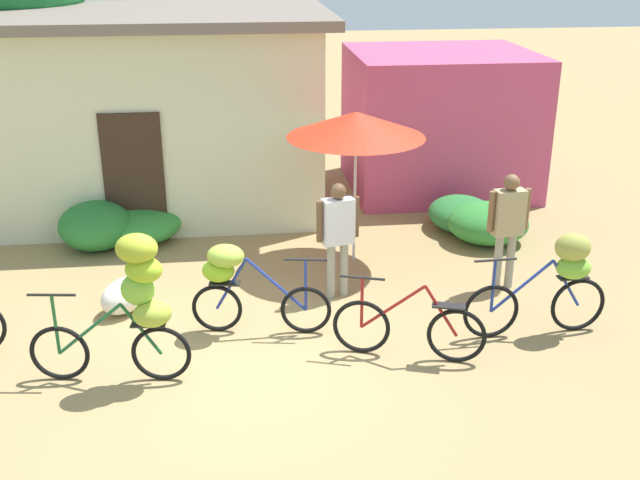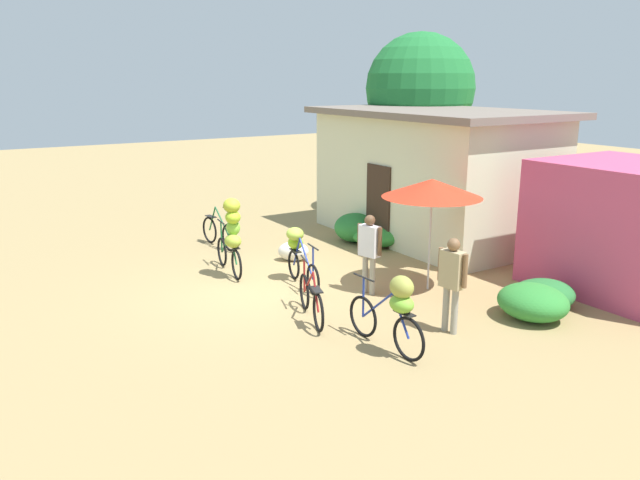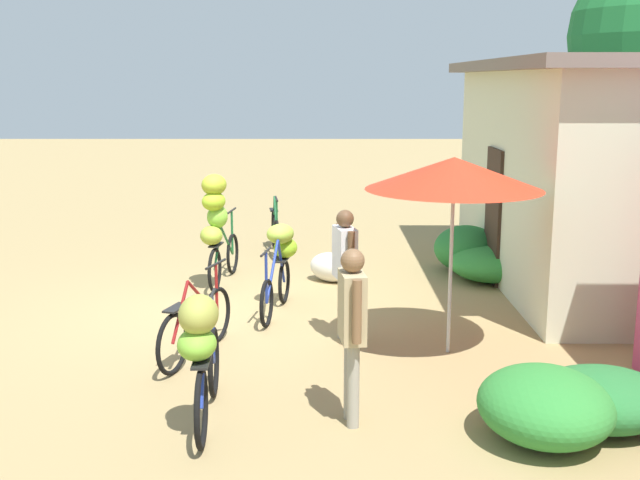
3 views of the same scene
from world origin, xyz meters
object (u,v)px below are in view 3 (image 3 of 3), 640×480
object	(u,v)px
bicycle_center_loaded	(280,257)
person_bystander	(345,262)
bicycle_leftmost	(275,232)
person_vendor	(352,319)
produce_sack	(331,267)
bicycle_near_pile	(217,221)
market_umbrella	(454,174)
bicycle_rightmost	(202,349)
building_low	(612,172)
bicycle_by_shop	(196,326)

from	to	relation	value
bicycle_center_loaded	person_bystander	bearing A→B (deg)	31.89
bicycle_leftmost	person_vendor	size ratio (longest dim) A/B	1.03
produce_sack	bicycle_near_pile	bearing A→B (deg)	-77.63
bicycle_leftmost	bicycle_near_pile	size ratio (longest dim) A/B	0.96
bicycle_near_pile	person_vendor	xyz separation A→B (m)	(4.59, 1.78, -0.03)
bicycle_center_loaded	bicycle_leftmost	bearing A→B (deg)	-175.58
person_vendor	person_bystander	world-z (taller)	person_vendor
bicycle_leftmost	bicycle_near_pile	bearing A→B (deg)	-16.63
market_umbrella	bicycle_rightmost	xyz separation A→B (m)	(2.00, -2.44, -1.26)
building_low	bicycle_leftmost	distance (m)	5.62
bicycle_center_loaded	person_vendor	distance (m)	3.65
building_low	bicycle_leftmost	bearing A→B (deg)	-110.79
bicycle_leftmost	person_bystander	world-z (taller)	person_bystander
bicycle_near_pile	bicycle_rightmost	distance (m)	4.79
building_low	bicycle_by_shop	bearing A→B (deg)	-59.52
bicycle_near_pile	produce_sack	xyz separation A→B (m)	(-0.36, 1.66, -0.78)
bicycle_by_shop	person_vendor	size ratio (longest dim) A/B	1.03
market_umbrella	bicycle_near_pile	xyz separation A→B (m)	(-2.76, -2.94, -1.01)
bicycle_by_shop	produce_sack	world-z (taller)	bicycle_by_shop
building_low	bicycle_rightmost	distance (m)	7.49
market_umbrella	bicycle_by_shop	bearing A→B (deg)	-86.67
market_umbrella	bicycle_near_pile	world-z (taller)	market_umbrella
bicycle_near_pile	bicycle_by_shop	bearing A→B (deg)	2.80
bicycle_center_loaded	person_bystander	world-z (taller)	person_bystander
bicycle_near_pile	bicycle_rightmost	world-z (taller)	bicycle_near_pile
building_low	person_bystander	world-z (taller)	building_low
bicycle_near_pile	building_low	bearing A→B (deg)	94.16
bicycle_center_loaded	market_umbrella	bearing A→B (deg)	48.98
market_umbrella	bicycle_near_pile	size ratio (longest dim) A/B	1.28
bicycle_rightmost	person_bystander	world-z (taller)	person_bystander
building_low	bicycle_near_pile	bearing A→B (deg)	-85.84
bicycle_rightmost	person_bystander	xyz separation A→B (m)	(-2.40, 1.29, 0.19)
bicycle_near_pile	bicycle_by_shop	distance (m)	2.99
bicycle_by_shop	person_bystander	xyz separation A→B (m)	(-0.57, 1.64, 0.58)
bicycle_leftmost	bicycle_rightmost	bearing A→B (deg)	-1.73
bicycle_center_loaded	bicycle_by_shop	distance (m)	2.07
bicycle_leftmost	person_vendor	xyz separation A→B (m)	(6.96, 1.07, 0.60)
bicycle_near_pile	bicycle_leftmost	bearing A→B (deg)	163.37
bicycle_leftmost	bicycle_rightmost	xyz separation A→B (m)	(7.12, -0.21, 0.38)
person_bystander	bicycle_by_shop	bearing A→B (deg)	-70.97
bicycle_rightmost	produce_sack	xyz separation A→B (m)	(-5.12, 1.17, -0.53)
building_low	bicycle_rightmost	size ratio (longest dim) A/B	3.59
bicycle_center_loaded	bicycle_rightmost	world-z (taller)	bicycle_rightmost
building_low	bicycle_center_loaded	xyz separation A→B (m)	(1.47, -4.85, -0.96)
bicycle_leftmost	produce_sack	distance (m)	2.22
bicycle_center_loaded	bicycle_by_shop	size ratio (longest dim) A/B	1.00
bicycle_rightmost	person_bystander	distance (m)	2.74
building_low	bicycle_leftmost	size ratio (longest dim) A/B	3.86
produce_sack	person_bystander	distance (m)	2.81
person_vendor	person_bystander	size ratio (longest dim) A/B	1.02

